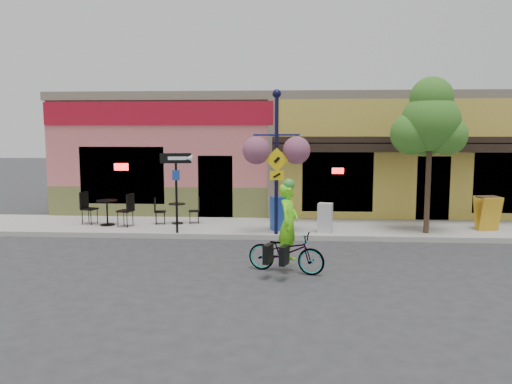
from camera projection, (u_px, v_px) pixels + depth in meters
The scene contains 14 objects.
ground at pixel (305, 244), 13.85m from camera, with size 90.00×90.00×0.00m, color #2D2D30.
sidewalk at pixel (303, 228), 15.82m from camera, with size 24.00×3.00×0.15m, color #9E9B93.
curb at pixel (304, 238), 14.39m from camera, with size 24.00×0.12×0.15m, color #A8A59E.
building at pixel (300, 153), 21.01m from camera, with size 18.20×8.20×4.50m, color #C36061, non-canonical shape.
bicycle at pixel (286, 252), 11.06m from camera, with size 0.61×1.76×0.93m, color maroon.
cyclist_rider at pixel (288, 234), 11.01m from camera, with size 0.63×0.42×1.74m, color #74FF1A.
lamp_post at pixel (276, 163), 14.28m from camera, with size 1.33×0.53×4.17m, color #111034, non-canonical shape.
one_way_sign at pixel (176, 193), 14.58m from camera, with size 0.90×0.20×2.35m, color black, non-canonical shape.
cafe_set_left at pixel (107, 209), 15.84m from camera, with size 1.76×0.88×1.06m, color black, non-canonical shape.
cafe_set_right at pixel (177, 210), 16.13m from camera, with size 1.44×0.72×0.87m, color black, non-canonical shape.
newspaper_box_blue at pixel (279, 213), 15.13m from camera, with size 0.46×0.41×1.01m, color #1B47A7, non-canonical shape.
newspaper_box_grey at pixel (325, 218), 14.72m from camera, with size 0.41×0.37×0.87m, color beige, non-canonical shape.
street_tree at pixel (429, 155), 14.45m from camera, with size 1.79×1.79×4.59m, color #3D7A26, non-canonical shape.
sandwich_board at pixel (491, 214), 14.86m from camera, with size 0.63×0.46×1.04m, color gold, non-canonical shape.
Camera 1 is at (-0.46, -13.64, 3.10)m, focal length 35.00 mm.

